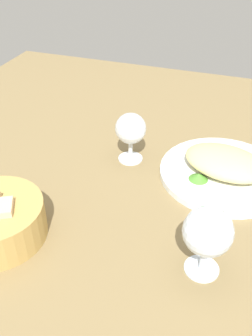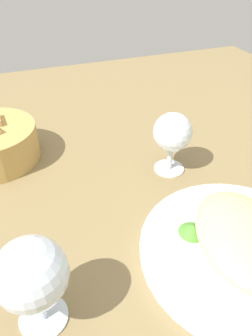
{
  "view_description": "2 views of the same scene",
  "coord_description": "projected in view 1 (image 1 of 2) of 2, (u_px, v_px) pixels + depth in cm",
  "views": [
    {
      "loc": [
        -15.94,
        57.96,
        50.15
      ],
      "look_at": [
        4.17,
        -0.16,
        5.87
      ],
      "focal_mm": 40.68,
      "sensor_mm": 36.0,
      "label": 1
    },
    {
      "loc": [
        -35.94,
        12.58,
        36.94
      ],
      "look_at": [
        5.69,
        -2.43,
        3.55
      ],
      "focal_mm": 34.29,
      "sensor_mm": 36.0,
      "label": 2
    }
  ],
  "objects": [
    {
      "name": "plate",
      "position": [
        224.0,
        173.0,
        0.83
      ],
      "size": [
        27.77,
        27.77,
        1.4
      ],
      "primitive_type": "cylinder",
      "color": "white",
      "rests_on": "ground_plane"
    },
    {
      "name": "lettuce_garnish",
      "position": [
        199.0,
        177.0,
        0.8
      ],
      "size": [
        4.11,
        4.11,
        1.39
      ],
      "primitive_type": "cone",
      "color": "#4B8C30",
      "rests_on": "plate"
    },
    {
      "name": "wine_glass_near",
      "position": [
        131.0,
        130.0,
        0.84
      ],
      "size": [
        6.97,
        6.97,
        11.65
      ],
      "color": "silver",
      "rests_on": "ground_plane"
    },
    {
      "name": "ground_plane",
      "position": [
        145.0,
        199.0,
        0.79
      ],
      "size": [
        140.0,
        140.0,
        2.0
      ],
      "primitive_type": "cube",
      "color": "olive"
    },
    {
      "name": "wine_glass_far",
      "position": [
        208.0,
        233.0,
        0.58
      ],
      "size": [
        7.92,
        7.92,
        12.63
      ],
      "color": "silver",
      "rests_on": "ground_plane"
    },
    {
      "name": "omelette",
      "position": [
        226.0,
        162.0,
        0.81
      ],
      "size": [
        20.36,
        16.27,
        4.59
      ],
      "primitive_type": "ellipsoid",
      "rotation": [
        0.0,
        0.0,
        -0.25
      ],
      "color": "#EFD586",
      "rests_on": "plate"
    }
  ]
}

